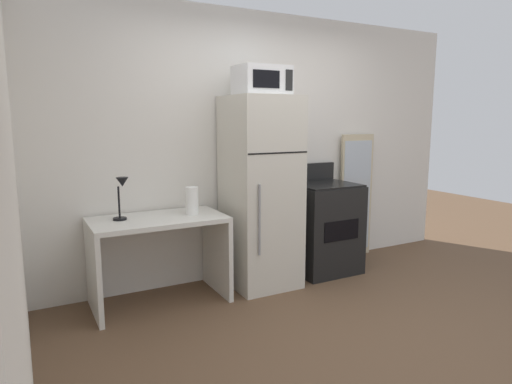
% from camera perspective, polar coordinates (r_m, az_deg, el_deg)
% --- Properties ---
extents(ground_plane, '(12.00, 12.00, 0.00)m').
position_cam_1_polar(ground_plane, '(3.50, 13.72, -17.56)').
color(ground_plane, brown).
extents(wall_back_white, '(5.00, 0.10, 2.60)m').
position_cam_1_polar(wall_back_white, '(4.54, -0.17, 5.92)').
color(wall_back_white, silver).
rests_on(wall_back_white, ground).
extents(wall_left_brick, '(0.10, 4.00, 2.60)m').
position_cam_1_polar(wall_left_brick, '(2.31, -29.72, 1.42)').
color(wall_left_brick, silver).
rests_on(wall_left_brick, ground).
extents(desk, '(1.11, 0.61, 0.75)m').
position_cam_1_polar(desk, '(3.90, -12.35, -6.51)').
color(desk, silver).
rests_on(desk, ground).
extents(desk_lamp, '(0.14, 0.12, 0.35)m').
position_cam_1_polar(desk_lamp, '(3.78, -16.82, 0.11)').
color(desk_lamp, black).
rests_on(desk_lamp, desk).
extents(paper_towel_roll, '(0.11, 0.11, 0.24)m').
position_cam_1_polar(paper_towel_roll, '(3.89, -8.18, -1.12)').
color(paper_towel_roll, white).
rests_on(paper_towel_roll, desk).
extents(refrigerator, '(0.60, 0.66, 1.78)m').
position_cam_1_polar(refrigerator, '(4.17, 0.58, -0.06)').
color(refrigerator, beige).
rests_on(refrigerator, ground).
extents(microwave, '(0.46, 0.35, 0.26)m').
position_cam_1_polar(microwave, '(4.11, 0.76, 14.04)').
color(microwave, silver).
rests_on(microwave, refrigerator).
extents(oven_range, '(0.65, 0.61, 1.10)m').
position_cam_1_polar(oven_range, '(4.67, 8.52, -4.43)').
color(oven_range, black).
rests_on(oven_range, ground).
extents(leaning_mirror, '(0.44, 0.03, 1.40)m').
position_cam_1_polar(leaning_mirror, '(5.23, 12.66, -0.48)').
color(leaning_mirror, '#C6B793').
rests_on(leaning_mirror, ground).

